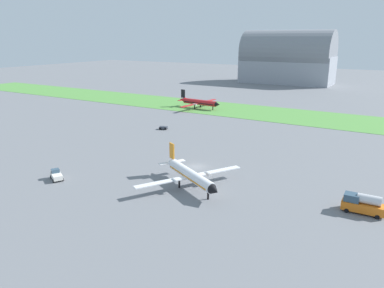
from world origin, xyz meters
TOP-DOWN VIEW (x-y plane):
  - ground_plane at (0.00, 0.00)m, footprint 600.00×600.00m
  - grass_taxiway_strip at (0.00, 65.76)m, footprint 360.00×28.00m
  - airplane_foreground_turboprop at (4.66, -10.47)m, footprint 17.53×20.11m
  - airplane_taxiing_turboprop at (-34.31, 61.47)m, footprint 19.93×23.24m
  - fuel_truck_near_gate at (34.31, -5.59)m, footprint 6.52×2.70m
  - pushback_tug_midfield at (-20.44, -20.89)m, footprint 4.02×3.35m
  - baggage_cart_by_runway at (-26.19, 24.81)m, footprint 2.82×2.44m
  - hangar_distant at (-30.00, 164.32)m, footprint 55.14×26.43m

SIDE VIEW (x-z plane):
  - ground_plane at x=0.00m, z-range 0.00..0.00m
  - grass_taxiway_strip at x=0.00m, z-range 0.00..0.08m
  - baggage_cart_by_runway at x=-26.19m, z-range 0.12..1.02m
  - pushback_tug_midfield at x=-20.44m, z-range -0.06..1.89m
  - fuel_truck_near_gate at x=34.31m, z-range -0.06..3.23m
  - airplane_foreground_turboprop at x=4.66m, z-range -0.90..5.83m
  - airplane_taxiing_turboprop at x=-34.31m, z-range -0.93..6.03m
  - hangar_distant at x=-30.00m, z-range -1.05..31.15m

